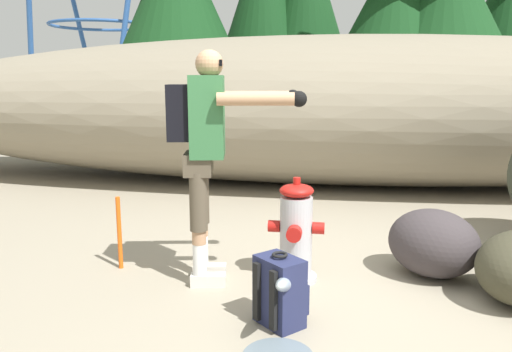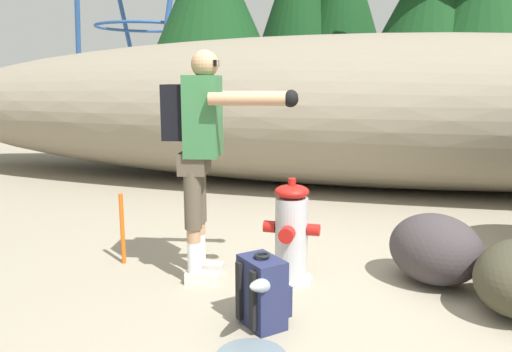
% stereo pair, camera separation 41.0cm
% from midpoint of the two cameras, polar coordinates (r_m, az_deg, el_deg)
% --- Properties ---
extents(ground_plane, '(56.00, 56.00, 0.04)m').
position_cam_midpoint_polar(ground_plane, '(3.76, 3.62, -13.39)').
color(ground_plane, gray).
extents(dirt_embankment, '(14.98, 3.20, 2.16)m').
position_cam_midpoint_polar(dirt_embankment, '(7.54, 6.85, 7.40)').
color(dirt_embankment, gray).
rests_on(dirt_embankment, ground_plane).
extents(fire_hydrant, '(0.43, 0.38, 0.81)m').
position_cam_midpoint_polar(fire_hydrant, '(3.84, 1.49, -6.59)').
color(fire_hydrant, '#B2B2B7').
rests_on(fire_hydrant, ground_plane).
extents(hydrant_water_jet, '(0.40, 1.18, 0.47)m').
position_cam_midpoint_polar(hydrant_water_jet, '(3.23, -0.32, -13.23)').
color(hydrant_water_jet, silver).
rests_on(hydrant_water_jet, ground_plane).
extents(utility_worker, '(1.03, 0.64, 1.73)m').
position_cam_midpoint_polar(utility_worker, '(3.72, -8.71, 4.21)').
color(utility_worker, beige).
rests_on(utility_worker, ground_plane).
extents(spare_backpack, '(0.36, 0.36, 0.47)m').
position_cam_midpoint_polar(spare_backpack, '(3.23, -0.96, -13.03)').
color(spare_backpack, '#23284C').
rests_on(spare_backpack, ground_plane).
extents(boulder_small, '(0.94, 0.92, 0.53)m').
position_cam_midpoint_polar(boulder_small, '(4.14, 16.77, -7.32)').
color(boulder_small, '#3B3437').
rests_on(boulder_small, ground_plane).
extents(survey_stake, '(0.04, 0.04, 0.60)m').
position_cam_midpoint_polar(survey_stake, '(4.30, -17.89, -6.20)').
color(survey_stake, '#E55914').
rests_on(survey_stake, ground_plane).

